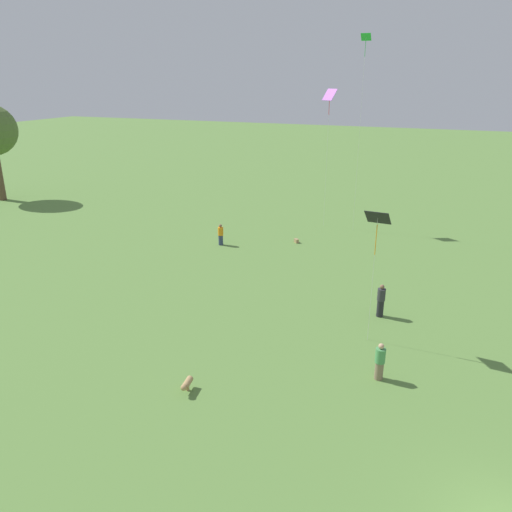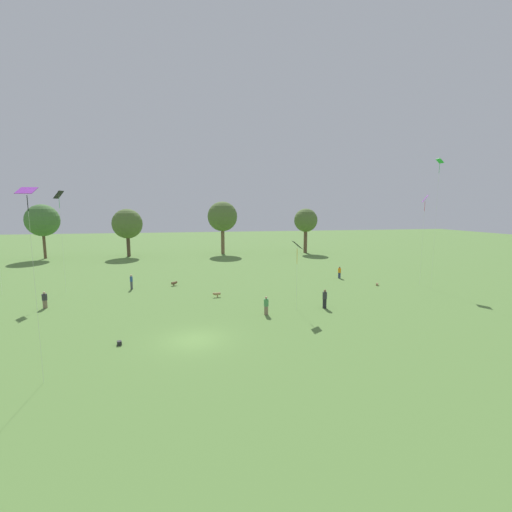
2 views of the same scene
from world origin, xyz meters
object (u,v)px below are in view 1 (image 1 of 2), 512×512
at_px(person_2, 380,362).
at_px(kite_2, 365,52).
at_px(kite_0, 378,221).
at_px(picnic_bag_1, 296,241).
at_px(kite_3, 330,99).
at_px(person_3, 221,235).
at_px(dog_1, 187,384).
at_px(person_4, 381,301).

relative_size(person_2, kite_2, 0.11).
distance_m(kite_0, picnic_bag_1, 16.38).
bearing_deg(kite_3, person_3, -49.34).
distance_m(person_3, kite_3, 13.92).
bearing_deg(person_2, person_3, 118.44).
height_order(kite_2, picnic_bag_1, kite_2).
height_order(dog_1, picnic_bag_1, dog_1).
relative_size(kite_2, picnic_bag_1, 34.65).
distance_m(person_3, kite_2, 17.36).
height_order(kite_2, kite_3, kite_2).
distance_m(kite_0, kite_3, 20.39).
relative_size(person_2, person_3, 1.04).
relative_size(person_3, person_4, 0.89).
relative_size(kite_0, kite_3, 0.58).
xyz_separation_m(person_4, picnic_bag_1, (10.34, 7.95, -0.76)).
bearing_deg(person_3, kite_0, -124.49).
xyz_separation_m(person_2, dog_1, (-3.87, 7.10, -0.47)).
height_order(person_2, kite_0, kite_0).
height_order(person_4, kite_0, kite_0).
relative_size(person_2, person_4, 0.92).
distance_m(person_3, kite_0, 17.50).
bearing_deg(person_4, kite_0, -172.60).
bearing_deg(person_2, picnic_bag_1, 101.11).
height_order(person_2, kite_2, kite_2).
bearing_deg(picnic_bag_1, dog_1, -175.13).
bearing_deg(person_3, kite_3, -31.73).
bearing_deg(kite_2, person_3, 85.29).
distance_m(kite_2, kite_3, 4.32).
bearing_deg(dog_1, person_3, -76.74).
bearing_deg(kite_3, person_2, 7.19).
relative_size(dog_1, picnic_bag_1, 1.98).
bearing_deg(kite_2, kite_3, 33.33).
xyz_separation_m(kite_2, kite_3, (0.48, 2.64, -3.39)).
bearing_deg(person_2, dog_1, -168.70).
height_order(person_3, kite_3, kite_3).
relative_size(person_3, kite_0, 0.25).
relative_size(person_2, kite_3, 0.15).
xyz_separation_m(kite_0, dog_1, (-7.05, 6.08, -5.67)).
xyz_separation_m(person_3, kite_0, (-10.49, -13.00, 5.22)).
bearing_deg(dog_1, kite_0, -139.03).
relative_size(person_3, picnic_bag_1, 3.74).
relative_size(person_4, dog_1, 2.11).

